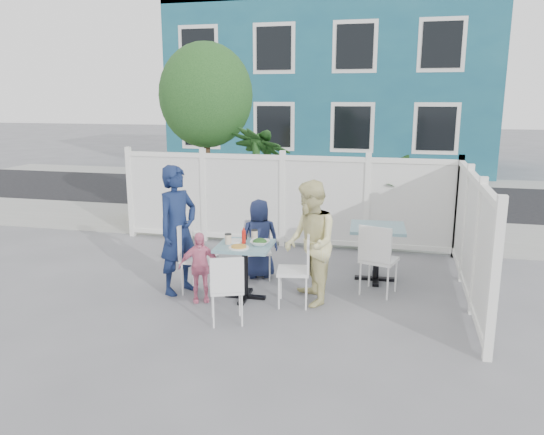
% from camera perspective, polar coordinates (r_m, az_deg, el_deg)
% --- Properties ---
extents(ground, '(80.00, 80.00, 0.00)m').
position_cam_1_polar(ground, '(7.22, -3.85, -8.06)').
color(ground, slate).
extents(near_sidewalk, '(24.00, 2.60, 0.01)m').
position_cam_1_polar(near_sidewalk, '(10.74, 2.20, -0.98)').
color(near_sidewalk, gray).
rests_on(near_sidewalk, ground).
extents(street, '(24.00, 5.00, 0.01)m').
position_cam_1_polar(street, '(14.31, 5.14, 2.47)').
color(street, black).
rests_on(street, ground).
extents(far_sidewalk, '(24.00, 1.60, 0.01)m').
position_cam_1_polar(far_sidewalk, '(17.34, 6.67, 4.27)').
color(far_sidewalk, gray).
rests_on(far_sidewalk, ground).
extents(building, '(11.00, 6.00, 6.00)m').
position_cam_1_polar(building, '(20.58, 6.67, 13.99)').
color(building, navy).
rests_on(building, ground).
extents(fence_back, '(5.86, 0.08, 1.60)m').
position_cam_1_polar(fence_back, '(9.21, 1.12, 1.66)').
color(fence_back, white).
rests_on(fence_back, ground).
extents(fence_right, '(0.08, 3.66, 1.60)m').
position_cam_1_polar(fence_right, '(7.31, 20.65, -2.15)').
color(fence_right, white).
rests_on(fence_right, ground).
extents(tree, '(1.80, 1.62, 3.59)m').
position_cam_1_polar(tree, '(10.39, -7.15, 12.87)').
color(tree, '#382316').
rests_on(tree, ground).
extents(utility_cabinet, '(0.73, 0.56, 1.26)m').
position_cam_1_polar(utility_cabinet, '(11.72, -11.79, 3.04)').
color(utility_cabinet, gold).
rests_on(utility_cabinet, ground).
extents(potted_shrub_a, '(1.47, 1.47, 2.05)m').
position_cam_1_polar(potted_shrub_a, '(9.97, -1.17, 3.92)').
color(potted_shrub_a, '#173A17').
rests_on(potted_shrub_a, ground).
extents(potted_shrub_b, '(1.24, 1.43, 1.56)m').
position_cam_1_polar(potted_shrub_b, '(9.60, 11.01, 1.85)').
color(potted_shrub_b, '#173A17').
rests_on(potted_shrub_b, ground).
extents(main_table, '(0.72, 0.72, 0.73)m').
position_cam_1_polar(main_table, '(6.85, -2.93, -4.23)').
color(main_table, slate).
rests_on(main_table, ground).
extents(spare_table, '(0.79, 0.79, 0.79)m').
position_cam_1_polar(spare_table, '(7.64, 11.25, -2.25)').
color(spare_table, slate).
rests_on(spare_table, ground).
extents(chair_left, '(0.42, 0.43, 0.94)m').
position_cam_1_polar(chair_left, '(7.16, -8.47, -3.71)').
color(chair_left, white).
rests_on(chair_left, ground).
extents(chair_right, '(0.46, 0.47, 0.91)m').
position_cam_1_polar(chair_right, '(6.65, 2.98, -5.08)').
color(chair_right, white).
rests_on(chair_right, ground).
extents(chair_back, '(0.47, 0.46, 0.83)m').
position_cam_1_polar(chair_back, '(7.67, -1.58, -2.95)').
color(chair_back, white).
rests_on(chair_back, ground).
extents(chair_near, '(0.49, 0.48, 0.83)m').
position_cam_1_polar(chair_near, '(6.11, -4.88, -7.21)').
color(chair_near, white).
rests_on(chair_near, ground).
extents(chair_spare, '(0.54, 0.53, 0.96)m').
position_cam_1_polar(chair_spare, '(7.07, 11.25, -3.96)').
color(chair_spare, white).
rests_on(chair_spare, ground).
extents(man, '(0.63, 0.74, 1.72)m').
position_cam_1_polar(man, '(7.10, -10.09, -1.33)').
color(man, '#132046').
rests_on(man, ground).
extents(woman, '(0.85, 0.94, 1.58)m').
position_cam_1_polar(woman, '(6.65, 4.13, -2.77)').
color(woman, '#D7C74E').
rests_on(woman, ground).
extents(boy, '(0.66, 0.56, 1.15)m').
position_cam_1_polar(boy, '(7.65, -1.36, -2.29)').
color(boy, '#1C254B').
rests_on(boy, ground).
extents(toddler, '(0.58, 0.41, 0.91)m').
position_cam_1_polar(toddler, '(6.84, -7.81, -5.30)').
color(toddler, pink).
rests_on(toddler, ground).
extents(plate_main, '(0.26, 0.26, 0.02)m').
position_cam_1_polar(plate_main, '(6.64, -3.59, -3.25)').
color(plate_main, white).
rests_on(plate_main, main_table).
extents(plate_side, '(0.23, 0.23, 0.02)m').
position_cam_1_polar(plate_side, '(6.94, -3.98, -2.53)').
color(plate_side, white).
rests_on(plate_side, main_table).
extents(salad_bowl, '(0.24, 0.24, 0.06)m').
position_cam_1_polar(salad_bowl, '(6.76, -1.32, -2.74)').
color(salad_bowl, white).
rests_on(salad_bowl, main_table).
extents(coffee_cup_a, '(0.08, 0.08, 0.12)m').
position_cam_1_polar(coffee_cup_a, '(6.82, -4.74, -2.35)').
color(coffee_cup_a, beige).
rests_on(coffee_cup_a, main_table).
extents(coffee_cup_b, '(0.08, 0.08, 0.13)m').
position_cam_1_polar(coffee_cup_b, '(7.00, -1.90, -1.91)').
color(coffee_cup_b, beige).
rests_on(coffee_cup_b, main_table).
extents(ketchup_bottle, '(0.05, 0.05, 0.17)m').
position_cam_1_polar(ketchup_bottle, '(6.83, -3.05, -2.11)').
color(ketchup_bottle, red).
rests_on(ketchup_bottle, main_table).
extents(salt_shaker, '(0.03, 0.03, 0.07)m').
position_cam_1_polar(salt_shaker, '(7.04, -3.02, -2.08)').
color(salt_shaker, white).
rests_on(salt_shaker, main_table).
extents(pepper_shaker, '(0.03, 0.03, 0.07)m').
position_cam_1_polar(pepper_shaker, '(7.02, -2.82, -2.12)').
color(pepper_shaker, black).
rests_on(pepper_shaker, main_table).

